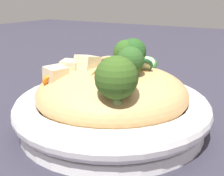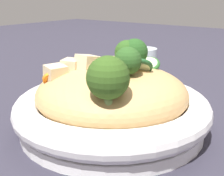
{
  "view_description": "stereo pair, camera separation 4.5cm",
  "coord_description": "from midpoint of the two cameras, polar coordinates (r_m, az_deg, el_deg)",
  "views": [
    {
      "loc": [
        -0.37,
        -0.22,
        0.2
      ],
      "look_at": [
        0.0,
        0.0,
        0.07
      ],
      "focal_mm": 49.55,
      "sensor_mm": 36.0,
      "label": 1
    },
    {
      "loc": [
        -0.34,
        -0.26,
        0.2
      ],
      "look_at": [
        0.0,
        0.0,
        0.07
      ],
      "focal_mm": 49.55,
      "sensor_mm": 36.0,
      "label": 2
    }
  ],
  "objects": [
    {
      "name": "zucchini_slices",
      "position": [
        0.46,
        -2.14,
        4.01
      ],
      "size": [
        0.14,
        0.16,
        0.04
      ],
      "color": "beige",
      "rests_on": "serving_bowl"
    },
    {
      "name": "ground_plane",
      "position": [
        0.48,
        -2.74,
        -7.66
      ],
      "size": [
        3.0,
        3.0,
        0.0
      ],
      "primitive_type": "plane",
      "color": "#2E2B38"
    },
    {
      "name": "broccoli_florets",
      "position": [
        0.4,
        -0.9,
        4.25
      ],
      "size": [
        0.16,
        0.1,
        0.07
      ],
      "color": "#97BC72",
      "rests_on": "serving_bowl"
    },
    {
      "name": "chicken_chunks",
      "position": [
        0.45,
        -10.2,
        3.57
      ],
      "size": [
        0.07,
        0.06,
        0.04
      ],
      "color": "beige",
      "rests_on": "serving_bowl"
    },
    {
      "name": "carrot_coins",
      "position": [
        0.48,
        -3.38,
        4.02
      ],
      "size": [
        0.17,
        0.08,
        0.03
      ],
      "color": "orange",
      "rests_on": "serving_bowl"
    },
    {
      "name": "noodle_heap",
      "position": [
        0.45,
        -2.85,
        -1.02
      ],
      "size": [
        0.22,
        0.22,
        0.09
      ],
      "color": "tan",
      "rests_on": "serving_bowl"
    },
    {
      "name": "serving_bowl",
      "position": [
        0.46,
        -2.79,
        -4.46
      ],
      "size": [
        0.29,
        0.29,
        0.06
      ],
      "color": "white",
      "rests_on": "ground_plane"
    },
    {
      "name": "drinking_glass",
      "position": [
        0.71,
        1.5,
        4.2
      ],
      "size": [
        0.07,
        0.07,
        0.08
      ],
      "color": "silver",
      "rests_on": "ground_plane"
    }
  ]
}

